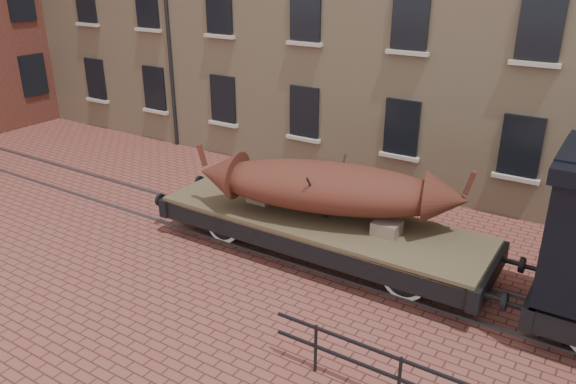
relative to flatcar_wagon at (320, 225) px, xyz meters
The scene contains 4 objects.
ground 1.28m from the flatcar_wagon, behind, with size 90.00×90.00×0.00m, color brown.
rail_track 1.26m from the flatcar_wagon, behind, with size 30.00×1.52×0.06m.
flatcar_wagon is the anchor object (origin of this frame).
iron_boat 1.06m from the flatcar_wagon, ahead, with size 6.64×3.33×1.60m.
Camera 1 is at (7.00, -11.02, 7.00)m, focal length 35.00 mm.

